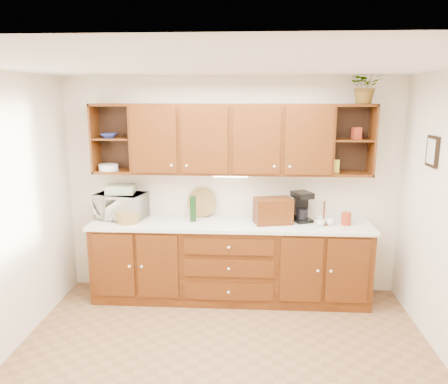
# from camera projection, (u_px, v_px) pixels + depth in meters

# --- Properties ---
(floor) EXTENTS (4.00, 4.00, 0.00)m
(floor) POSITION_uv_depth(u_px,v_px,m) (222.00, 371.00, 3.85)
(floor) COLOR brown
(floor) RESTS_ON ground
(ceiling) EXTENTS (4.00, 4.00, 0.00)m
(ceiling) POSITION_uv_depth(u_px,v_px,m) (222.00, 65.00, 3.29)
(ceiling) COLOR white
(ceiling) RESTS_ON back_wall
(back_wall) EXTENTS (4.00, 0.00, 4.00)m
(back_wall) POSITION_uv_depth(u_px,v_px,m) (231.00, 187.00, 5.27)
(back_wall) COLOR #F2E5CB
(back_wall) RESTS_ON floor
(base_cabinets) EXTENTS (3.20, 0.60, 0.90)m
(base_cabinets) POSITION_uv_depth(u_px,v_px,m) (230.00, 262.00, 5.16)
(base_cabinets) COLOR #391606
(base_cabinets) RESTS_ON floor
(countertop) EXTENTS (3.24, 0.64, 0.04)m
(countertop) POSITION_uv_depth(u_px,v_px,m) (230.00, 224.00, 5.05)
(countertop) COLOR white
(countertop) RESTS_ON base_cabinets
(upper_cabinets) EXTENTS (3.20, 0.33, 0.80)m
(upper_cabinets) POSITION_uv_depth(u_px,v_px,m) (232.00, 139.00, 4.99)
(upper_cabinets) COLOR #391606
(upper_cabinets) RESTS_ON back_wall
(undercabinet_light) EXTENTS (0.40, 0.05, 0.02)m
(undercabinet_light) POSITION_uv_depth(u_px,v_px,m) (231.00, 176.00, 5.03)
(undercabinet_light) COLOR white
(undercabinet_light) RESTS_ON upper_cabinets
(framed_picture) EXTENTS (0.03, 0.24, 0.30)m
(framed_picture) POSITION_uv_depth(u_px,v_px,m) (432.00, 151.00, 4.21)
(framed_picture) COLOR black
(framed_picture) RESTS_ON right_wall
(wicker_basket) EXTENTS (0.26, 0.26, 0.14)m
(wicker_basket) POSITION_uv_depth(u_px,v_px,m) (128.00, 217.00, 5.03)
(wicker_basket) COLOR olive
(wicker_basket) RESTS_ON countertop
(microwave) EXTENTS (0.63, 0.50, 0.31)m
(microwave) POSITION_uv_depth(u_px,v_px,m) (121.00, 206.00, 5.19)
(microwave) COLOR beige
(microwave) RESTS_ON countertop
(towel_stack) EXTENTS (0.34, 0.27, 0.10)m
(towel_stack) POSITION_uv_depth(u_px,v_px,m) (120.00, 189.00, 5.15)
(towel_stack) COLOR #E8DE6D
(towel_stack) RESTS_ON microwave
(wine_bottle) EXTENTS (0.09, 0.09, 0.30)m
(wine_bottle) POSITION_uv_depth(u_px,v_px,m) (193.00, 209.00, 5.08)
(wine_bottle) COLOR black
(wine_bottle) RESTS_ON countertop
(woven_tray) EXTENTS (0.36, 0.13, 0.35)m
(woven_tray) POSITION_uv_depth(u_px,v_px,m) (202.00, 216.00, 5.31)
(woven_tray) COLOR olive
(woven_tray) RESTS_ON countertop
(bread_box) EXTENTS (0.46, 0.35, 0.29)m
(bread_box) POSITION_uv_depth(u_px,v_px,m) (273.00, 211.00, 5.00)
(bread_box) COLOR #391606
(bread_box) RESTS_ON countertop
(mug_tree) EXTENTS (0.23, 0.24, 0.27)m
(mug_tree) POSITION_uv_depth(u_px,v_px,m) (324.00, 221.00, 4.96)
(mug_tree) COLOR #391606
(mug_tree) RESTS_ON countertop
(canister_red) EXTENTS (0.14, 0.14, 0.14)m
(canister_red) POSITION_uv_depth(u_px,v_px,m) (346.00, 219.00, 4.95)
(canister_red) COLOR #9C2E16
(canister_red) RESTS_ON countertop
(canister_white) EXTENTS (0.09, 0.09, 0.19)m
(canister_white) POSITION_uv_depth(u_px,v_px,m) (270.00, 216.00, 4.97)
(canister_white) COLOR white
(canister_white) RESTS_ON countertop
(canister_yellow) EXTENTS (0.09, 0.09, 0.12)m
(canister_yellow) POSITION_uv_depth(u_px,v_px,m) (271.00, 217.00, 5.06)
(canister_yellow) COLOR yellow
(canister_yellow) RESTS_ON countertop
(coffee_maker) EXTENTS (0.27, 0.30, 0.35)m
(coffee_maker) POSITION_uv_depth(u_px,v_px,m) (302.00, 207.00, 5.09)
(coffee_maker) COLOR black
(coffee_maker) RESTS_ON countertop
(bowl_stack) EXTENTS (0.21, 0.21, 0.05)m
(bowl_stack) POSITION_uv_depth(u_px,v_px,m) (109.00, 136.00, 5.05)
(bowl_stack) COLOR navy
(bowl_stack) RESTS_ON upper_cabinets
(plate_stack) EXTENTS (0.24, 0.24, 0.07)m
(plate_stack) POSITION_uv_depth(u_px,v_px,m) (108.00, 167.00, 5.12)
(plate_stack) COLOR white
(plate_stack) RESTS_ON upper_cabinets
(pantry_box_yellow) EXTENTS (0.09, 0.08, 0.15)m
(pantry_box_yellow) POSITION_uv_depth(u_px,v_px,m) (336.00, 166.00, 4.97)
(pantry_box_yellow) COLOR yellow
(pantry_box_yellow) RESTS_ON upper_cabinets
(pantry_box_red) EXTENTS (0.11, 0.10, 0.13)m
(pantry_box_red) POSITION_uv_depth(u_px,v_px,m) (357.00, 133.00, 4.87)
(pantry_box_red) COLOR #9C2E16
(pantry_box_red) RESTS_ON upper_cabinets
(potted_plant) EXTENTS (0.35, 0.31, 0.38)m
(potted_plant) POSITION_uv_depth(u_px,v_px,m) (366.00, 86.00, 4.71)
(potted_plant) COLOR #999999
(potted_plant) RESTS_ON upper_cabinets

